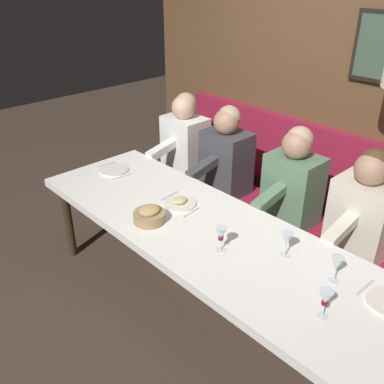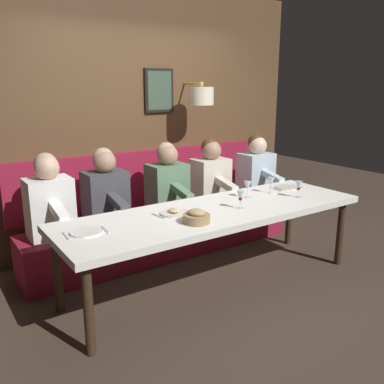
{
  "view_description": "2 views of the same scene",
  "coord_description": "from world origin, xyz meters",
  "views": [
    {
      "loc": [
        -1.67,
        -1.61,
        2.28
      ],
      "look_at": [
        0.05,
        0.23,
        0.92
      ],
      "focal_mm": 39.71,
      "sensor_mm": 36.0,
      "label": 1
    },
    {
      "loc": [
        -2.82,
        2.17,
        1.81
      ],
      "look_at": [
        0.05,
        0.23,
        0.92
      ],
      "focal_mm": 38.64,
      "sensor_mm": 36.0,
      "label": 2
    }
  ],
  "objects": [
    {
      "name": "bread_bowl",
      "position": [
        -0.22,
        0.36,
        0.79
      ],
      "size": [
        0.22,
        0.22,
        0.12
      ],
      "color": "#9E7F56",
      "rests_on": "dining_table"
    },
    {
      "name": "banquette_bench",
      "position": [
        0.89,
        0.0,
        0.23
      ],
      "size": [
        0.52,
        3.09,
        0.45
      ],
      "primitive_type": "cube",
      "color": "maroon",
      "rests_on": "ground_plane"
    },
    {
      "name": "wine_glass_0",
      "position": [
        0.14,
        -0.81,
        0.86
      ],
      "size": [
        0.07,
        0.07,
        0.16
      ],
      "color": "silver",
      "rests_on": "dining_table"
    },
    {
      "name": "wine_glass_2",
      "position": [
        -0.14,
        -0.92,
        0.86
      ],
      "size": [
        0.07,
        0.07,
        0.16
      ],
      "color": "silver",
      "rests_on": "dining_table"
    },
    {
      "name": "wine_glass_1",
      "position": [
        -0.11,
        -0.19,
        0.86
      ],
      "size": [
        0.07,
        0.07,
        0.16
      ],
      "color": "silver",
      "rests_on": "dining_table"
    },
    {
      "name": "ground_plane",
      "position": [
        0.0,
        0.0,
        0.0
      ],
      "size": [
        12.0,
        12.0,
        0.0
      ],
      "primitive_type": "plane",
      "color": "#423328"
    },
    {
      "name": "diner_middle",
      "position": [
        0.88,
        -0.02,
        0.82
      ],
      "size": [
        0.6,
        0.4,
        0.79
      ],
      "color": "#567A5B",
      "rests_on": "banquette_bench"
    },
    {
      "name": "diner_far",
      "position": [
        0.88,
        0.68,
        0.82
      ],
      "size": [
        0.6,
        0.4,
        0.79
      ],
      "color": "#3D3D42",
      "rests_on": "banquette_bench"
    },
    {
      "name": "diner_farthest",
      "position": [
        0.88,
        1.22,
        0.82
      ],
      "size": [
        0.6,
        0.4,
        0.79
      ],
      "color": "white",
      "rests_on": "banquette_bench"
    },
    {
      "name": "place_setting_2",
      "position": [
        0.2,
        -1.11,
        0.75
      ],
      "size": [
        0.24,
        0.32,
        0.01
      ],
      "color": "silver",
      "rests_on": "dining_table"
    },
    {
      "name": "back_wall_panel",
      "position": [
        1.46,
        -0.01,
        1.36
      ],
      "size": [
        0.59,
        4.29,
        2.9
      ],
      "color": "brown",
      "rests_on": "ground_plane"
    },
    {
      "name": "place_setting_0",
      "position": [
        0.05,
        1.19,
        0.75
      ],
      "size": [
        0.24,
        0.32,
        0.01
      ],
      "color": "white",
      "rests_on": "dining_table"
    },
    {
      "name": "diner_near",
      "position": [
        0.88,
        -0.59,
        0.82
      ],
      "size": [
        0.6,
        0.4,
        0.79
      ],
      "color": "beige",
      "rests_on": "banquette_bench"
    },
    {
      "name": "wine_glass_3",
      "position": [
        0.14,
        -0.49,
        0.86
      ],
      "size": [
        0.07,
        0.07,
        0.16
      ],
      "color": "silver",
      "rests_on": "dining_table"
    },
    {
      "name": "dining_table",
      "position": [
        0.0,
        0.0,
        0.68
      ],
      "size": [
        0.9,
        2.89,
        0.74
      ],
      "color": "white",
      "rests_on": "ground_plane"
    },
    {
      "name": "place_setting_1",
      "position": [
        0.08,
        0.39,
        0.75
      ],
      "size": [
        0.24,
        0.33,
        0.05
      ],
      "color": "silver",
      "rests_on": "dining_table"
    },
    {
      "name": "diner_nearest",
      "position": [
        0.88,
        -1.29,
        0.82
      ],
      "size": [
        0.6,
        0.4,
        0.79
      ],
      "color": "silver",
      "rests_on": "banquette_bench"
    }
  ]
}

